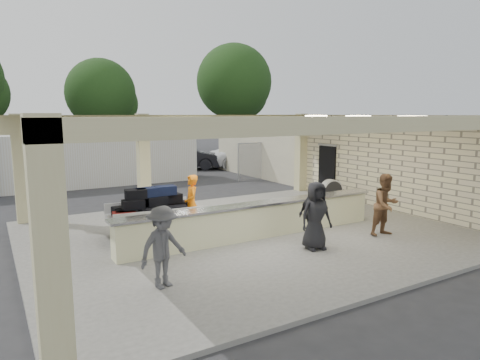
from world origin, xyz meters
TOP-DOWN VIEW (x-y plane):
  - ground at (0.00, 0.00)m, footprint 120.00×120.00m
  - pavilion at (0.21, 0.66)m, footprint 12.01×10.00m
  - baggage_counter at (0.00, -0.50)m, footprint 8.20×0.58m
  - luggage_cart at (-2.53, 1.00)m, footprint 2.56×1.72m
  - drum_fan at (4.73, 1.61)m, footprint 0.91×0.50m
  - baggage_handler at (-1.38, 0.83)m, footprint 0.49×0.69m
  - passenger_a at (3.26, -2.22)m, footprint 0.88×0.43m
  - passenger_b at (1.04, -1.66)m, footprint 0.95×0.41m
  - passenger_c at (-3.51, -2.50)m, footprint 1.13×0.67m
  - passenger_d at (0.71, -2.17)m, footprint 0.90×0.47m
  - car_white_a at (8.70, 13.92)m, footprint 5.50×3.13m
  - car_white_b at (12.54, 14.40)m, footprint 4.87×2.72m
  - car_dark at (4.58, 15.07)m, footprint 4.99×3.85m
  - container_white at (-2.59, 11.77)m, footprint 11.89×2.43m
  - fence at (11.00, 9.00)m, footprint 12.06×0.06m
  - tree_mid at (2.32, 26.16)m, footprint 6.00×5.60m
  - tree_right at (14.32, 25.16)m, footprint 7.20×7.00m
  - adjacent_building at (9.50, 10.00)m, footprint 6.00×8.00m

SIDE VIEW (x-z plane):
  - ground at x=0.00m, z-range 0.00..0.00m
  - baggage_counter at x=0.00m, z-range 0.10..1.08m
  - drum_fan at x=4.73m, z-range 0.13..1.13m
  - car_white_b at x=12.54m, z-range 0.00..1.45m
  - car_white_a at x=8.70m, z-range 0.00..1.49m
  - car_dark at x=4.58m, z-range 0.00..1.60m
  - passenger_b at x=1.04m, z-range 0.10..1.68m
  - luggage_cart at x=-2.53m, z-range 0.18..1.60m
  - passenger_c at x=-3.51m, z-range 0.10..1.76m
  - baggage_handler at x=-1.38m, z-range 0.10..1.81m
  - passenger_d at x=0.71m, z-range 0.10..1.85m
  - passenger_a at x=3.26m, z-range 0.10..1.87m
  - fence at x=11.00m, z-range 0.04..2.07m
  - container_white at x=-2.59m, z-range 0.00..2.57m
  - pavilion at x=0.21m, z-range -0.43..3.12m
  - adjacent_building at x=9.50m, z-range 0.00..3.20m
  - tree_mid at x=2.32m, z-range 0.96..8.96m
  - tree_right at x=14.32m, z-range 1.21..11.21m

